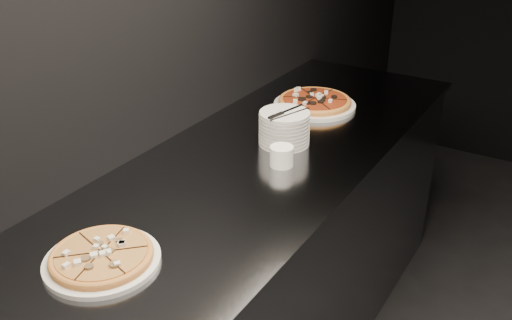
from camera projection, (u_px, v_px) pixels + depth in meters
The scene contains 7 objects.
wall_left at pixel (154, 11), 1.90m from camera, with size 0.02×5.00×2.80m, color black.
counter at pixel (250, 273), 2.15m from camera, with size 0.74×2.44×0.92m.
pizza_mushroom at pixel (102, 257), 1.45m from camera, with size 0.33×0.33×0.03m.
pizza_tomato at pixel (315, 102), 2.41m from camera, with size 0.40×0.40×0.04m.
plate_stack at pixel (284, 128), 2.07m from camera, with size 0.18×0.18×0.12m.
cutlery at pixel (285, 113), 2.03m from camera, with size 0.10×0.19×0.01m.
ramekin at pixel (282, 156), 1.92m from camera, with size 0.08×0.08×0.07m.
Camera 1 is at (-1.21, -1.46, 1.81)m, focal length 40.00 mm.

